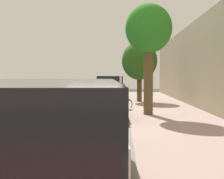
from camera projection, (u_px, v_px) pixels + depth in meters
The scene contains 14 objects.
ground at pixel (93, 117), 14.51m from camera, with size 64.46×64.46×0.00m, color #333333.
sidewalk at pixel (170, 116), 14.38m from camera, with size 4.00×40.29×0.15m, color tan.
curb_edge at pixel (127, 115), 14.45m from camera, with size 0.16×40.29×0.15m, color gray.
lane_stripe_centre at pixel (30, 117), 14.47m from camera, with size 0.14×40.00×0.01m.
lane_stripe_bike_edge at pixel (97, 117), 14.50m from camera, with size 0.12×40.29×0.01m, color white.
building_facade at pixel (218, 62), 14.19m from camera, with size 0.50×40.29×5.29m, color gray.
parked_sedan_white_second at pixel (81, 132), 6.45m from camera, with size 2.04×4.50×1.52m.
parked_sedan_green_mid at pixel (102, 103), 13.39m from camera, with size 1.96×4.46×1.52m.
parked_suv_tan_far at pixel (110, 88), 23.10m from camera, with size 2.16×4.79×1.99m.
parked_suv_black_farthest at pixel (114, 86), 29.68m from camera, with size 2.19×4.81×1.99m.
bicycle_at_curb at pixel (118, 104), 17.54m from camera, with size 1.70×0.46×0.73m.
cyclist_with_backpack at pixel (122, 94), 17.05m from camera, with size 0.41×0.62×1.62m.
street_tree_near_cyclist at pixel (149, 31), 14.08m from camera, with size 2.21×2.21×5.26m.
street_tree_mid_block at pixel (140, 61), 21.52m from camera, with size 2.56×2.56×4.33m.
Camera 1 is at (1.42, -14.40, 1.97)m, focal length 47.77 mm.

